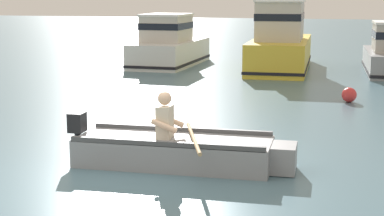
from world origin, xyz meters
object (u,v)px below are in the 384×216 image
(rowboat_with_person, at_px, (178,150))
(moored_boat_yellow, at_px, (280,44))
(moored_boat_white, at_px, (169,46))
(mooring_buoy, at_px, (349,95))

(rowboat_with_person, bearing_deg, moored_boat_yellow, 90.72)
(moored_boat_white, relative_size, moored_boat_yellow, 0.78)
(rowboat_with_person, distance_m, mooring_buoy, 7.09)
(rowboat_with_person, height_order, moored_boat_white, moored_boat_white)
(rowboat_with_person, distance_m, moored_boat_white, 13.80)
(mooring_buoy, bearing_deg, moored_boat_white, 137.19)
(mooring_buoy, bearing_deg, rowboat_with_person, -110.27)
(rowboat_with_person, height_order, moored_boat_yellow, moored_boat_yellow)
(moored_boat_yellow, bearing_deg, moored_boat_white, 177.39)
(moored_boat_white, distance_m, mooring_buoy, 9.44)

